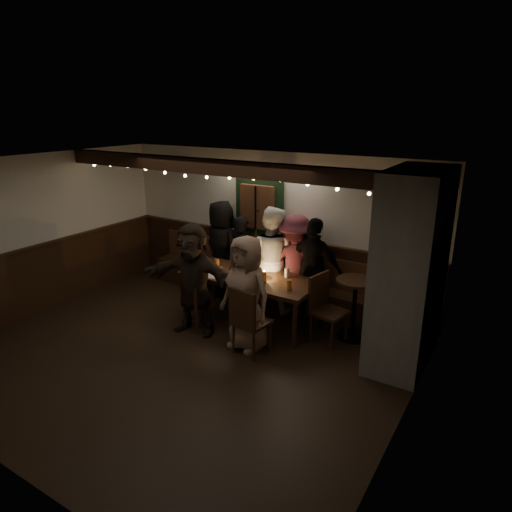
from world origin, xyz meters
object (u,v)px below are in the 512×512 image
Objects in this scene: person_b at (242,258)px; person_d at (295,264)px; dining_table at (249,280)px; chair_near_right at (247,318)px; high_top at (355,301)px; person_a at (222,248)px; chair_near_left at (194,302)px; chair_end at (324,304)px; person_g at (246,293)px; person_f at (193,279)px; person_e at (314,270)px; person_c at (271,259)px.

person_b is 1.05m from person_d.
dining_table is 1.06m from chair_near_right.
person_a is (-2.66, 0.37, 0.28)m from high_top.
chair_end is at bearing 23.07° from chair_near_left.
chair_near_right is 0.35m from person_g.
chair_near_left is 1.45m from person_b.
person_a is at bearing 15.98° from person_b.
dining_table is 1.27× the size of person_f.
person_a is 1.01× the size of person_f.
person_d is 1.00× the size of person_g.
person_a is at bearing 163.87° from chair_end.
chair_end is at bearing 50.58° from person_g.
person_d reaches higher than dining_table.
person_g is (-0.13, 0.18, 0.27)m from chair_near_right.
person_e reaches higher than person_b.
dining_table is 1.05m from person_e.
high_top is at bearing 164.39° from person_e.
chair_near_right is (1.09, -0.19, 0.09)m from chair_near_left.
person_c reaches higher than chair_end.
person_c reaches higher than person_e.
chair_end is at bearing 149.74° from person_c.
person_c reaches higher than chair_near_left.
person_e is (0.77, 0.03, -0.05)m from person_c.
person_b is 0.86× the size of person_c.
chair_end is at bearing 53.46° from chair_near_right.
person_d is at bearing 96.79° from person_g.
person_f is (0.08, -1.44, 0.09)m from person_b.
person_f is at bearing -172.29° from person_g.
person_f reaches higher than person_g.
chair_near_right reaches higher than chair_near_left.
person_f is at bearing 170.74° from chair_near_right.
person_c is 0.77m from person_e.
person_g is (-0.84, -0.78, 0.26)m from chair_end.
dining_table is 0.94m from person_b.
chair_end is (0.71, 0.96, 0.01)m from chair_near_right.
chair_near_right is at bearing -58.79° from dining_table.
person_f is at bearing 33.91° from person_d.
person_d is at bearing 140.78° from chair_end.
chair_near_right is at bearing -17.86° from person_f.
chair_near_left is 2.41m from high_top.
person_a is 1.87m from person_e.
person_e is at bearing 44.97° from chair_near_left.
person_g is at bearing -137.02° from chair_end.
chair_near_left is 0.38m from person_f.
chair_near_left is at bearing 109.95° from person_b.
person_g is (0.42, -0.72, 0.12)m from dining_table.
person_d reaches higher than chair_near_right.
person_f is (-0.57, -1.35, -0.03)m from person_c.
person_d is 1.45m from person_g.
person_d is at bearing 47.89° from person_f.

